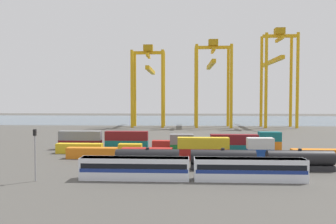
{
  "coord_description": "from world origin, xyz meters",
  "views": [
    {
      "loc": [
        -8.48,
        -75.68,
        14.0
      ],
      "look_at": [
        -13.83,
        37.49,
        9.71
      ],
      "focal_mm": 33.28,
      "sensor_mm": 36.0,
      "label": 1
    }
  ],
  "objects_px": {
    "passenger_train": "(192,168)",
    "shipping_container_0": "(92,153)",
    "gantry_crane_west": "(149,78)",
    "shipping_container_13": "(234,149)",
    "gantry_crane_east": "(277,69)",
    "signal_mast": "(35,148)",
    "gantry_crane_central": "(212,74)",
    "freight_tank_row": "(261,160)",
    "shipping_container_10": "(130,149)",
    "shipping_container_9": "(80,148)"
  },
  "relations": [
    {
      "from": "shipping_container_13",
      "to": "shipping_container_0",
      "type": "bearing_deg",
      "value": -168.8
    },
    {
      "from": "gantry_crane_west",
      "to": "passenger_train",
      "type": "bearing_deg",
      "value": -79.98
    },
    {
      "from": "shipping_container_0",
      "to": "gantry_crane_east",
      "type": "relative_size",
      "value": 0.24
    },
    {
      "from": "freight_tank_row",
      "to": "shipping_container_10",
      "type": "distance_m",
      "value": 34.36
    },
    {
      "from": "freight_tank_row",
      "to": "gantry_crane_east",
      "type": "distance_m",
      "value": 112.05
    },
    {
      "from": "shipping_container_10",
      "to": "freight_tank_row",
      "type": "bearing_deg",
      "value": -30.98
    },
    {
      "from": "passenger_train",
      "to": "gantry_crane_east",
      "type": "relative_size",
      "value": 0.77
    },
    {
      "from": "signal_mast",
      "to": "gantry_crane_central",
      "type": "distance_m",
      "value": 122.6
    },
    {
      "from": "shipping_container_0",
      "to": "shipping_container_10",
      "type": "relative_size",
      "value": 2.0
    },
    {
      "from": "freight_tank_row",
      "to": "gantry_crane_central",
      "type": "relative_size",
      "value": 1.3
    },
    {
      "from": "shipping_container_0",
      "to": "shipping_container_10",
      "type": "xyz_separation_m",
      "value": [
        8.08,
        6.94,
        0.0
      ]
    },
    {
      "from": "gantry_crane_west",
      "to": "gantry_crane_east",
      "type": "height_order",
      "value": "gantry_crane_east"
    },
    {
      "from": "freight_tank_row",
      "to": "shipping_container_13",
      "type": "distance_m",
      "value": 17.88
    },
    {
      "from": "freight_tank_row",
      "to": "shipping_container_0",
      "type": "distance_m",
      "value": 39.05
    },
    {
      "from": "shipping_container_9",
      "to": "shipping_container_13",
      "type": "distance_m",
      "value": 40.43
    },
    {
      "from": "shipping_container_13",
      "to": "gantry_crane_west",
      "type": "xyz_separation_m",
      "value": [
        -31.3,
        84.86,
        24.75
      ]
    },
    {
      "from": "shipping_container_13",
      "to": "signal_mast",
      "type": "bearing_deg",
      "value": -143.71
    },
    {
      "from": "signal_mast",
      "to": "gantry_crane_west",
      "type": "xyz_separation_m",
      "value": [
        7.34,
        113.23,
        20.31
      ]
    },
    {
      "from": "shipping_container_10",
      "to": "gantry_crane_west",
      "type": "height_order",
      "value": "gantry_crane_west"
    },
    {
      "from": "shipping_container_0",
      "to": "gantry_crane_west",
      "type": "relative_size",
      "value": 0.28
    },
    {
      "from": "gantry_crane_central",
      "to": "shipping_container_10",
      "type": "bearing_deg",
      "value": -109.06
    },
    {
      "from": "signal_mast",
      "to": "gantry_crane_west",
      "type": "distance_m",
      "value": 115.27
    },
    {
      "from": "passenger_train",
      "to": "shipping_container_0",
      "type": "xyz_separation_m",
      "value": [
        -23.38,
        19.34,
        -0.84
      ]
    },
    {
      "from": "passenger_train",
      "to": "shipping_container_13",
      "type": "bearing_deg",
      "value": 66.08
    },
    {
      "from": "shipping_container_10",
      "to": "shipping_container_13",
      "type": "distance_m",
      "value": 26.95
    },
    {
      "from": "shipping_container_9",
      "to": "gantry_crane_west",
      "type": "relative_size",
      "value": 0.28
    },
    {
      "from": "gantry_crane_central",
      "to": "shipping_container_13",
      "type": "bearing_deg",
      "value": -91.63
    },
    {
      "from": "signal_mast",
      "to": "gantry_crane_west",
      "type": "relative_size",
      "value": 0.21
    },
    {
      "from": "shipping_container_0",
      "to": "gantry_crane_east",
      "type": "distance_m",
      "value": 120.13
    },
    {
      "from": "shipping_container_0",
      "to": "gantry_crane_central",
      "type": "bearing_deg",
      "value": 67.84
    },
    {
      "from": "shipping_container_9",
      "to": "gantry_crane_east",
      "type": "height_order",
      "value": "gantry_crane_east"
    },
    {
      "from": "signal_mast",
      "to": "shipping_container_0",
      "type": "distance_m",
      "value": 22.18
    },
    {
      "from": "shipping_container_0",
      "to": "gantry_crane_west",
      "type": "xyz_separation_m",
      "value": [
        3.73,
        91.8,
        24.75
      ]
    },
    {
      "from": "gantry_crane_east",
      "to": "gantry_crane_central",
      "type": "bearing_deg",
      "value": -179.37
    },
    {
      "from": "gantry_crane_east",
      "to": "signal_mast",
      "type": "bearing_deg",
      "value": -123.32
    },
    {
      "from": "gantry_crane_west",
      "to": "shipping_container_0",
      "type": "bearing_deg",
      "value": -92.33
    },
    {
      "from": "freight_tank_row",
      "to": "signal_mast",
      "type": "relative_size",
      "value": 6.52
    },
    {
      "from": "passenger_train",
      "to": "gantry_crane_east",
      "type": "height_order",
      "value": "gantry_crane_east"
    },
    {
      "from": "signal_mast",
      "to": "shipping_container_9",
      "type": "xyz_separation_m",
      "value": [
        -1.79,
        28.37,
        -4.43
      ]
    },
    {
      "from": "shipping_container_9",
      "to": "freight_tank_row",
      "type": "bearing_deg",
      "value": -22.39
    },
    {
      "from": "freight_tank_row",
      "to": "shipping_container_10",
      "type": "height_order",
      "value": "freight_tank_row"
    },
    {
      "from": "shipping_container_0",
      "to": "shipping_container_13",
      "type": "relative_size",
      "value": 1.0
    },
    {
      "from": "gantry_crane_central",
      "to": "shipping_container_0",
      "type": "bearing_deg",
      "value": -112.16
    },
    {
      "from": "gantry_crane_west",
      "to": "gantry_crane_central",
      "type": "height_order",
      "value": "gantry_crane_central"
    },
    {
      "from": "shipping_container_10",
      "to": "passenger_train",
      "type": "bearing_deg",
      "value": -59.8
    },
    {
      "from": "shipping_container_13",
      "to": "shipping_container_10",
      "type": "bearing_deg",
      "value": 180.0
    },
    {
      "from": "passenger_train",
      "to": "shipping_container_9",
      "type": "relative_size",
      "value": 3.24
    },
    {
      "from": "gantry_crane_east",
      "to": "shipping_container_10",
      "type": "bearing_deg",
      "value": -126.46
    },
    {
      "from": "gantry_crane_central",
      "to": "passenger_train",
      "type": "bearing_deg",
      "value": -97.21
    },
    {
      "from": "shipping_container_0",
      "to": "gantry_crane_east",
      "type": "height_order",
      "value": "gantry_crane_east"
    }
  ]
}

